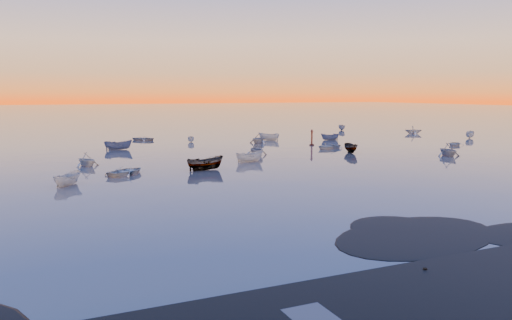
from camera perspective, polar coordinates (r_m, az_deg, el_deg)
ground at (r=124.59m, az=-14.39°, el=3.36°), size 600.00×600.00×0.00m
mud_lobes at (r=31.49m, az=20.00°, el=-8.97°), size 140.00×6.00×0.07m
moored_fleet at (r=78.89m, az=-8.44°, el=1.17°), size 124.00×58.00×1.20m
boat_near_center at (r=64.23m, az=-0.73°, el=-0.21°), size 1.90×4.00×1.35m
boat_near_right at (r=71.00m, az=0.09°, el=0.55°), size 4.06×1.99×1.39m
channel_marker at (r=85.07m, az=6.40°, el=2.44°), size 0.81×0.81×2.88m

